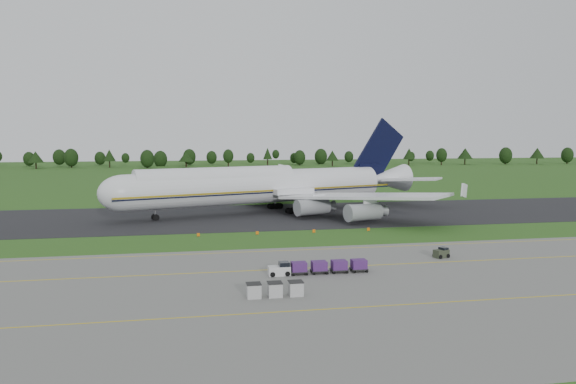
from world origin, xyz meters
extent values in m
plane|color=#275118|center=(0.00, 0.00, 0.00)|extent=(600.00, 600.00, 0.00)
cube|color=slate|center=(0.00, -34.00, 0.03)|extent=(300.00, 52.00, 0.06)
cube|color=black|center=(0.00, 28.00, 0.04)|extent=(300.00, 40.00, 0.08)
cube|color=gold|center=(0.00, -22.00, 0.07)|extent=(300.00, 0.25, 0.01)
cube|color=gold|center=(0.00, -40.00, 0.07)|extent=(300.00, 0.20, 0.01)
cube|color=gold|center=(0.00, -10.00, 0.07)|extent=(120.00, 0.20, 0.01)
cylinder|color=black|center=(-90.91, 221.75, 1.66)|extent=(0.70, 0.70, 3.32)
cone|color=#1C3512|center=(-90.91, 221.75, 6.27)|extent=(7.96, 7.96, 5.90)
cylinder|color=black|center=(-74.17, 227.82, 1.81)|extent=(0.70, 0.70, 3.62)
sphere|color=#1C3512|center=(-74.17, 227.82, 5.53)|extent=(7.55, 7.55, 7.55)
cylinder|color=black|center=(-53.69, 224.77, 1.80)|extent=(0.70, 0.70, 3.59)
cone|color=#1C3512|center=(-53.69, 224.77, 6.79)|extent=(6.69, 6.69, 6.39)
cylinder|color=black|center=(-33.06, 216.61, 1.65)|extent=(0.70, 0.70, 3.31)
sphere|color=#1C3512|center=(-33.06, 216.61, 5.06)|extent=(7.46, 7.46, 7.46)
cylinder|color=black|center=(-12.41, 220.74, 1.57)|extent=(0.70, 0.70, 3.14)
cone|color=#1C3512|center=(-12.41, 220.74, 5.93)|extent=(8.18, 8.18, 5.58)
cylinder|color=black|center=(10.83, 218.80, 1.99)|extent=(0.70, 0.70, 3.97)
sphere|color=#1C3512|center=(10.83, 218.80, 6.07)|extent=(5.89, 5.89, 5.89)
cylinder|color=black|center=(34.17, 226.40, 1.89)|extent=(0.70, 0.70, 3.79)
cone|color=#1C3512|center=(34.17, 226.40, 7.15)|extent=(5.21, 5.21, 6.73)
cylinder|color=black|center=(53.30, 226.85, 1.53)|extent=(0.70, 0.70, 3.05)
sphere|color=#1C3512|center=(53.30, 226.85, 4.66)|extent=(6.68, 6.68, 6.68)
cylinder|color=black|center=(70.09, 215.86, 1.61)|extent=(0.70, 0.70, 3.23)
cone|color=#1C3512|center=(70.09, 215.86, 6.10)|extent=(7.15, 7.15, 5.74)
cylinder|color=black|center=(94.30, 215.69, 1.90)|extent=(0.70, 0.70, 3.79)
sphere|color=#1C3512|center=(94.30, 215.69, 5.80)|extent=(8.57, 8.57, 8.57)
cylinder|color=black|center=(116.48, 215.48, 1.81)|extent=(0.70, 0.70, 3.62)
cone|color=#1C3512|center=(116.48, 215.48, 6.84)|extent=(6.91, 6.91, 6.44)
cylinder|color=black|center=(136.95, 215.41, 1.94)|extent=(0.70, 0.70, 3.87)
sphere|color=#1C3512|center=(136.95, 215.41, 5.92)|extent=(6.42, 6.42, 6.42)
cylinder|color=black|center=(153.02, 217.25, 1.79)|extent=(0.70, 0.70, 3.58)
cone|color=#1C3512|center=(153.02, 217.25, 6.76)|extent=(8.95, 8.95, 6.36)
cylinder|color=black|center=(179.21, 216.21, 1.75)|extent=(0.70, 0.70, 3.50)
sphere|color=#1C3512|center=(179.21, 216.21, 5.35)|extent=(7.70, 7.70, 7.70)
cylinder|color=black|center=(198.44, 213.22, 1.80)|extent=(0.70, 0.70, 3.60)
cone|color=#1C3512|center=(198.44, 213.22, 6.81)|extent=(8.47, 8.47, 6.41)
cylinder|color=black|center=(219.97, 214.40, 1.76)|extent=(0.70, 0.70, 3.53)
sphere|color=#1C3512|center=(219.97, 214.40, 5.39)|extent=(7.30, 7.30, 7.30)
cylinder|color=silver|center=(3.43, 32.99, 6.17)|extent=(61.21, 25.70, 7.66)
cylinder|color=silver|center=(-6.73, 29.82, 7.98)|extent=(36.33, 16.48, 5.98)
sphere|color=silver|center=(-26.04, 23.80, 6.17)|extent=(7.66, 7.66, 7.66)
cone|color=silver|center=(38.48, 43.92, 6.71)|extent=(13.34, 10.44, 7.28)
cube|color=#B8981B|center=(4.57, 29.31, 5.53)|extent=(65.05, 20.34, 0.37)
cube|color=silver|center=(23.15, 17.84, 5.22)|extent=(32.57, 33.63, 0.59)
cube|color=silver|center=(11.04, 56.66, 5.22)|extent=(15.98, 37.38, 0.59)
cylinder|color=gray|center=(13.46, 22.07, 2.55)|extent=(8.13, 5.47, 3.41)
cylinder|color=gray|center=(21.84, 12.42, 2.55)|extent=(8.13, 5.47, 3.41)
cylinder|color=gray|center=(5.47, 47.67, 2.55)|extent=(8.13, 5.47, 3.41)
cylinder|color=gray|center=(6.89, 60.38, 2.55)|extent=(8.13, 5.47, 3.41)
cube|color=black|center=(35.95, 43.13, 13.87)|extent=(14.99, 5.18, 17.09)
cube|color=silver|center=(42.38, 36.77, 7.02)|extent=(14.31, 13.46, 0.48)
cube|color=silver|center=(37.63, 52.01, 7.02)|extent=(9.17, 14.87, 0.48)
cylinder|color=slate|center=(-19.94, 25.70, 1.17)|extent=(0.38, 0.38, 2.34)
cylinder|color=black|center=(-19.94, 25.70, 0.69)|extent=(1.61, 1.33, 1.38)
cylinder|color=slate|center=(10.95, 30.31, 1.17)|extent=(0.38, 0.38, 2.34)
cylinder|color=black|center=(10.95, 30.31, 0.69)|extent=(1.61, 1.33, 1.38)
cylinder|color=slate|center=(8.10, 39.46, 1.17)|extent=(0.38, 0.38, 2.34)
cylinder|color=black|center=(8.10, 39.46, 0.69)|extent=(1.61, 1.33, 1.38)
cube|color=silver|center=(-1.90, -25.15, 0.66)|extent=(2.82, 1.52, 1.19)
cylinder|color=black|center=(-2.88, -25.91, 0.39)|extent=(0.65, 0.24, 0.65)
cube|color=black|center=(0.71, -25.15, 0.44)|extent=(2.17, 1.63, 0.13)
cube|color=#401C59|center=(0.71, -25.15, 1.09)|extent=(1.96, 1.52, 1.19)
cylinder|color=black|center=(-0.16, -25.91, 0.24)|extent=(0.37, 0.16, 0.37)
cube|color=black|center=(3.42, -25.15, 0.44)|extent=(2.17, 1.63, 0.13)
cube|color=#401C59|center=(3.42, -25.15, 1.09)|extent=(1.96, 1.52, 1.19)
cylinder|color=black|center=(2.55, -25.91, 0.24)|extent=(0.37, 0.16, 0.37)
cube|color=black|center=(6.14, -25.15, 0.44)|extent=(2.17, 1.63, 0.13)
cube|color=#401C59|center=(6.14, -25.15, 1.09)|extent=(1.96, 1.52, 1.19)
cylinder|color=black|center=(5.27, -25.91, 0.24)|extent=(0.37, 0.16, 0.37)
cube|color=black|center=(8.85, -25.15, 0.44)|extent=(2.17, 1.63, 0.13)
cube|color=#401C59|center=(8.85, -25.15, 1.09)|extent=(1.96, 1.52, 1.19)
cylinder|color=black|center=(7.98, -25.91, 0.24)|extent=(0.37, 0.16, 0.37)
cylinder|color=black|center=(-1.90, -25.15, 0.39)|extent=(0.65, 0.24, 0.65)
cube|color=#2F3625|center=(23.48, -19.21, 0.65)|extent=(2.45, 1.90, 1.19)
cylinder|color=black|center=(22.73, -19.86, 0.36)|extent=(0.60, 0.22, 0.60)
cylinder|color=black|center=(24.24, -18.56, 0.36)|extent=(0.60, 0.22, 0.60)
cube|color=#A8A8A8|center=(-6.38, -34.47, 0.84)|extent=(1.55, 1.55, 1.55)
cube|color=black|center=(-6.38, -34.47, 1.65)|extent=(1.65, 1.65, 0.08)
cube|color=#A8A8A8|center=(-3.98, -34.47, 0.84)|extent=(1.55, 1.55, 1.55)
cube|color=black|center=(-3.98, -34.47, 1.65)|extent=(1.65, 1.65, 0.08)
cube|color=#A8A8A8|center=(-1.58, -34.47, 0.84)|extent=(1.55, 1.55, 1.55)
cube|color=black|center=(-1.58, -34.47, 1.65)|extent=(1.65, 1.65, 0.08)
cube|color=#E36207|center=(-11.44, 5.19, 0.30)|extent=(0.50, 0.12, 0.60)
cube|color=black|center=(-11.44, 5.19, 0.02)|extent=(0.30, 0.30, 0.04)
cube|color=#E36207|center=(-0.80, 5.19, 0.30)|extent=(0.50, 0.12, 0.60)
cube|color=black|center=(-0.80, 5.19, 0.02)|extent=(0.30, 0.30, 0.04)
cube|color=#E36207|center=(9.84, 5.19, 0.30)|extent=(0.50, 0.12, 0.60)
cube|color=black|center=(9.84, 5.19, 0.02)|extent=(0.30, 0.30, 0.04)
cube|color=#E36207|center=(20.48, 5.19, 0.30)|extent=(0.50, 0.12, 0.60)
cube|color=black|center=(20.48, 5.19, 0.02)|extent=(0.30, 0.30, 0.04)
camera|label=1|loc=(-13.83, -95.33, 18.28)|focal=35.00mm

